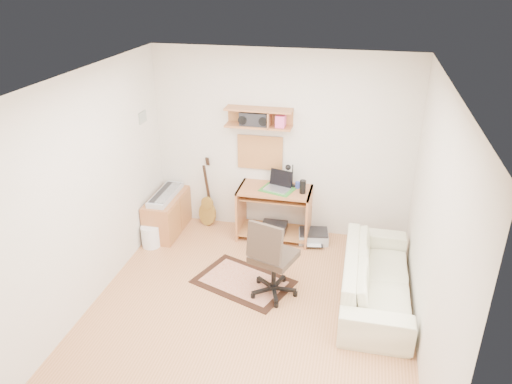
% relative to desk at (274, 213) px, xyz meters
% --- Properties ---
extents(floor, '(3.60, 4.00, 0.01)m').
position_rel_desk_xyz_m(floor, '(0.04, -1.73, -0.38)').
color(floor, tan).
rests_on(floor, ground).
extents(ceiling, '(3.60, 4.00, 0.01)m').
position_rel_desk_xyz_m(ceiling, '(0.04, -1.73, 2.23)').
color(ceiling, white).
rests_on(ceiling, ground).
extents(back_wall, '(3.60, 0.01, 2.60)m').
position_rel_desk_xyz_m(back_wall, '(0.04, 0.28, 0.93)').
color(back_wall, beige).
rests_on(back_wall, ground).
extents(left_wall, '(0.01, 4.00, 2.60)m').
position_rel_desk_xyz_m(left_wall, '(-1.77, -1.73, 0.93)').
color(left_wall, beige).
rests_on(left_wall, ground).
extents(right_wall, '(0.01, 4.00, 2.60)m').
position_rel_desk_xyz_m(right_wall, '(1.84, -1.73, 0.93)').
color(right_wall, beige).
rests_on(right_wall, ground).
extents(wall_shelf, '(0.90, 0.25, 0.26)m').
position_rel_desk_xyz_m(wall_shelf, '(-0.26, 0.15, 1.32)').
color(wall_shelf, '#B56E40').
rests_on(wall_shelf, back_wall).
extents(cork_board, '(0.64, 0.03, 0.49)m').
position_rel_desk_xyz_m(cork_board, '(-0.26, 0.25, 0.79)').
color(cork_board, tan).
rests_on(cork_board, back_wall).
extents(wall_photo, '(0.02, 0.20, 0.15)m').
position_rel_desk_xyz_m(wall_photo, '(-1.75, -0.23, 1.34)').
color(wall_photo, '#4C8CBF').
rests_on(wall_photo, left_wall).
extents(desk, '(1.00, 0.55, 0.75)m').
position_rel_desk_xyz_m(desk, '(0.00, 0.00, 0.00)').
color(desk, '#B56E40').
rests_on(desk, floor).
extents(laptop, '(0.41, 0.41, 0.25)m').
position_rel_desk_xyz_m(laptop, '(0.04, -0.02, 0.50)').
color(laptop, silver).
rests_on(laptop, desk).
extents(speaker, '(0.08, 0.08, 0.19)m').
position_rel_desk_xyz_m(speaker, '(0.39, -0.05, 0.47)').
color(speaker, black).
rests_on(speaker, desk).
extents(desk_lamp, '(0.11, 0.11, 0.34)m').
position_rel_desk_xyz_m(desk_lamp, '(0.22, 0.14, 0.54)').
color(desk_lamp, black).
rests_on(desk_lamp, desk).
extents(pencil_cup, '(0.06, 0.06, 0.09)m').
position_rel_desk_xyz_m(pencil_cup, '(0.30, 0.10, 0.42)').
color(pencil_cup, '#35459F').
rests_on(pencil_cup, desk).
extents(boombox, '(0.38, 0.17, 0.19)m').
position_rel_desk_xyz_m(boombox, '(-0.32, 0.15, 1.30)').
color(boombox, black).
rests_on(boombox, wall_shelf).
extents(rug, '(1.33, 1.11, 0.02)m').
position_rel_desk_xyz_m(rug, '(-0.16, -1.18, -0.37)').
color(rug, beige).
rests_on(rug, floor).
extents(task_chair, '(0.66, 0.66, 1.03)m').
position_rel_desk_xyz_m(task_chair, '(0.24, -1.32, 0.14)').
color(task_chair, '#33271E').
rests_on(task_chair, floor).
extents(cabinet, '(0.40, 0.90, 0.55)m').
position_rel_desk_xyz_m(cabinet, '(-1.54, -0.18, -0.10)').
color(cabinet, '#B56E40').
rests_on(cabinet, floor).
extents(music_keyboard, '(0.25, 0.80, 0.07)m').
position_rel_desk_xyz_m(music_keyboard, '(-1.54, -0.18, 0.21)').
color(music_keyboard, '#B2B5BA').
rests_on(music_keyboard, cabinet).
extents(guitar, '(0.32, 0.25, 1.04)m').
position_rel_desk_xyz_m(guitar, '(-1.04, 0.13, 0.15)').
color(guitar, olive).
rests_on(guitar, floor).
extents(waste_basket, '(0.26, 0.26, 0.30)m').
position_rel_desk_xyz_m(waste_basket, '(-1.61, -0.63, -0.22)').
color(waste_basket, white).
rests_on(waste_basket, floor).
extents(printer, '(0.45, 0.37, 0.15)m').
position_rel_desk_xyz_m(printer, '(0.57, -0.01, -0.29)').
color(printer, '#A5A8AA').
rests_on(printer, floor).
extents(sofa, '(0.57, 1.94, 0.76)m').
position_rel_desk_xyz_m(sofa, '(1.42, -1.13, 0.00)').
color(sofa, beige).
rests_on(sofa, floor).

